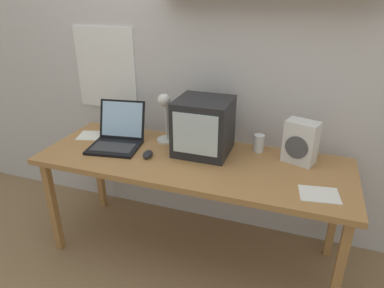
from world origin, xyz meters
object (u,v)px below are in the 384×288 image
computer_mouse (148,154)px  desk_lamp (165,115)px  juice_glass (259,144)px  loose_paper_near_monitor (319,194)px  crt_monitor (203,126)px  corner_desk (192,167)px  space_heater (301,142)px  laptop (118,135)px  loose_paper_near_laptop (96,136)px

computer_mouse → desk_lamp: bearing=83.7°
desk_lamp → juice_glass: bearing=-1.9°
desk_lamp → loose_paper_near_monitor: (0.98, -0.33, -0.19)m
crt_monitor → juice_glass: 0.37m
corner_desk → space_heater: size_ratio=7.39×
corner_desk → laptop: bearing=174.9°
space_heater → loose_paper_near_monitor: space_heater is taller
computer_mouse → loose_paper_near_laptop: 0.52m
desk_lamp → space_heater: (0.85, 0.01, -0.07)m
space_heater → laptop: bearing=-155.2°
juice_glass → loose_paper_near_laptop: (-1.11, -0.13, -0.05)m
desk_lamp → juice_glass: size_ratio=3.09×
corner_desk → laptop: size_ratio=4.91×
crt_monitor → desk_lamp: (-0.27, 0.05, 0.02)m
crt_monitor → computer_mouse: (-0.30, -0.18, -0.16)m
crt_monitor → space_heater: crt_monitor is taller
desk_lamp → loose_paper_near_monitor: 1.05m
corner_desk → space_heater: 0.66m
crt_monitor → space_heater: bearing=5.6°
crt_monitor → laptop: 0.58m
corner_desk → crt_monitor: bearing=75.3°
space_heater → desk_lamp: bearing=-161.3°
laptop → loose_paper_near_monitor: bearing=-18.1°
laptop → space_heater: 1.15m
space_heater → loose_paper_near_monitor: 0.38m
laptop → computer_mouse: (0.27, -0.11, -0.05)m
juice_glass → loose_paper_near_laptop: juice_glass is taller
desk_lamp → computer_mouse: desk_lamp is taller
laptop → loose_paper_near_laptop: (-0.22, 0.07, -0.06)m
laptop → desk_lamp: desk_lamp is taller
loose_paper_near_monitor → loose_paper_near_laptop: same height
juice_glass → space_heater: 0.27m
juice_glass → space_heater: (0.25, -0.06, 0.08)m
crt_monitor → juice_glass: (0.33, 0.12, -0.12)m
desk_lamp → computer_mouse: 0.29m
desk_lamp → crt_monitor: bearing=-18.9°
desk_lamp → loose_paper_near_laptop: bearing=177.5°
juice_glass → loose_paper_near_monitor: 0.55m
space_heater → computer_mouse: space_heater is taller
laptop → loose_paper_near_monitor: 1.29m
loose_paper_near_laptop → loose_paper_near_monitor: bearing=-10.6°
corner_desk → loose_paper_near_monitor: (0.73, -0.16, 0.06)m
juice_glass → laptop: bearing=-167.8°
desk_lamp → loose_paper_near_laptop: size_ratio=1.25×
crt_monitor → loose_paper_near_laptop: bearing=-179.5°
space_heater → loose_paper_near_laptop: 1.37m
crt_monitor → space_heater: size_ratio=1.34×
laptop → juice_glass: size_ratio=3.44×
desk_lamp → loose_paper_near_laptop: 0.55m
crt_monitor → loose_paper_near_monitor: crt_monitor is taller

